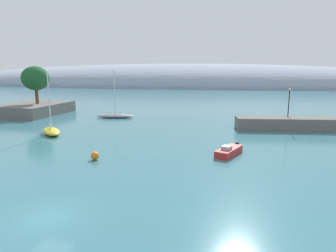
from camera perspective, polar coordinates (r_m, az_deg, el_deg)
The scene contains 10 objects.
water at distance 21.47m, azimuth -22.44°, elevation -16.15°, with size 600.00×600.00×0.00m, color #38727F.
shore_outcrop at distance 71.74m, azimuth -24.97°, elevation 3.03°, with size 12.16×15.89×2.38m, color #66605B.
tree_clump_shore at distance 71.00m, azimuth -24.47°, elevation 8.46°, with size 5.85×5.85×8.20m.
breakwater_rocks at distance 52.27m, azimuth 24.13°, elevation 0.41°, with size 20.10×3.67×1.98m, color #66605B.
distant_ridge at distance 202.75m, azimuth 0.46°, elevation 7.92°, with size 363.03×87.36×29.30m, color #8E99AD.
sailboat_yellow_near_shore at distance 47.55m, azimuth -21.80°, elevation -0.86°, with size 5.58×5.74×9.33m.
sailboat_grey_mid_mooring at distance 61.15m, azimuth -10.26°, elevation 2.05°, with size 7.99×3.14×9.86m.
motorboat_red_foreground at distance 34.17m, azimuth 11.80°, elevation -4.80°, with size 3.18×5.06×1.20m.
mooring_buoy_orange at distance 32.61m, azimuth -14.08°, elevation -5.64°, with size 0.89×0.89×0.89m, color orange.
harbor_lamp_post at distance 52.14m, azimuth 22.56°, elevation 4.80°, with size 0.36×0.36×4.74m.
Camera 1 is at (11.43, -15.58, 9.37)m, focal length 31.22 mm.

